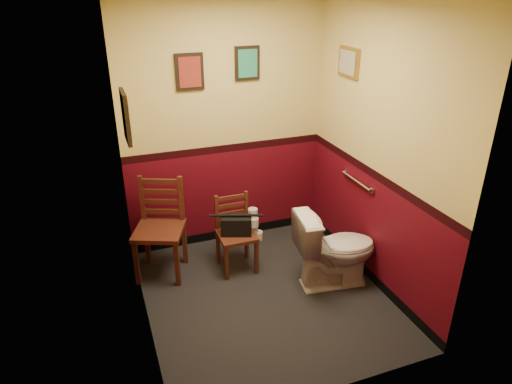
% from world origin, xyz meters
% --- Properties ---
extents(floor, '(2.20, 2.40, 0.00)m').
position_xyz_m(floor, '(0.00, 0.00, 0.00)').
color(floor, black).
rests_on(floor, ground).
extents(wall_back, '(2.20, 0.00, 2.70)m').
position_xyz_m(wall_back, '(0.00, 1.20, 1.35)').
color(wall_back, '#4F0814').
rests_on(wall_back, ground).
extents(wall_front, '(2.20, 0.00, 2.70)m').
position_xyz_m(wall_front, '(0.00, -1.20, 1.35)').
color(wall_front, '#4F0814').
rests_on(wall_front, ground).
extents(wall_left, '(0.00, 2.40, 2.70)m').
position_xyz_m(wall_left, '(-1.10, 0.00, 1.35)').
color(wall_left, '#4F0814').
rests_on(wall_left, ground).
extents(wall_right, '(0.00, 2.40, 2.70)m').
position_xyz_m(wall_right, '(1.10, 0.00, 1.35)').
color(wall_right, '#4F0814').
rests_on(wall_right, ground).
extents(grab_bar, '(0.05, 0.56, 0.06)m').
position_xyz_m(grab_bar, '(1.07, 0.25, 0.95)').
color(grab_bar, silver).
rests_on(grab_bar, wall_right).
extents(framed_print_back_a, '(0.28, 0.04, 0.36)m').
position_xyz_m(framed_print_back_a, '(-0.35, 1.18, 1.95)').
color(framed_print_back_a, black).
rests_on(framed_print_back_a, wall_back).
extents(framed_print_back_b, '(0.26, 0.04, 0.34)m').
position_xyz_m(framed_print_back_b, '(0.25, 1.18, 2.00)').
color(framed_print_back_b, black).
rests_on(framed_print_back_b, wall_back).
extents(framed_print_left, '(0.04, 0.30, 0.38)m').
position_xyz_m(framed_print_left, '(-1.08, 0.10, 1.85)').
color(framed_print_left, black).
rests_on(framed_print_left, wall_left).
extents(framed_print_right, '(0.04, 0.34, 0.28)m').
position_xyz_m(framed_print_right, '(1.08, 0.60, 2.05)').
color(framed_print_right, olive).
rests_on(framed_print_right, wall_right).
extents(toilet, '(0.85, 0.54, 0.78)m').
position_xyz_m(toilet, '(0.72, -0.03, 0.39)').
color(toilet, white).
rests_on(toilet, floor).
extents(toilet_brush, '(0.12, 0.12, 0.45)m').
position_xyz_m(toilet_brush, '(0.90, -0.03, 0.07)').
color(toilet_brush, silver).
rests_on(toilet_brush, floor).
extents(chair_left, '(0.61, 0.61, 1.00)m').
position_xyz_m(chair_left, '(-0.83, 0.78, 0.50)').
color(chair_left, '#512418').
rests_on(chair_left, floor).
extents(chair_right, '(0.38, 0.38, 0.80)m').
position_xyz_m(chair_right, '(-0.10, 0.59, 0.40)').
color(chair_right, '#512418').
rests_on(chair_right, floor).
extents(handbag, '(0.34, 0.25, 0.22)m').
position_xyz_m(handbag, '(-0.10, 0.55, 0.51)').
color(handbag, black).
rests_on(handbag, chair_right).
extents(tp_stack, '(0.24, 0.14, 0.41)m').
position_xyz_m(tp_stack, '(0.25, 1.02, 0.17)').
color(tp_stack, silver).
rests_on(tp_stack, floor).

